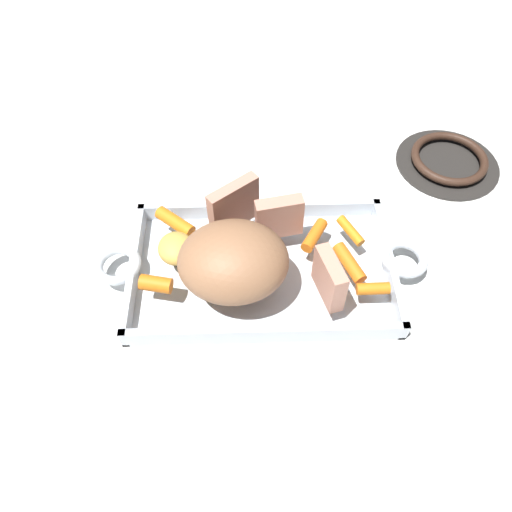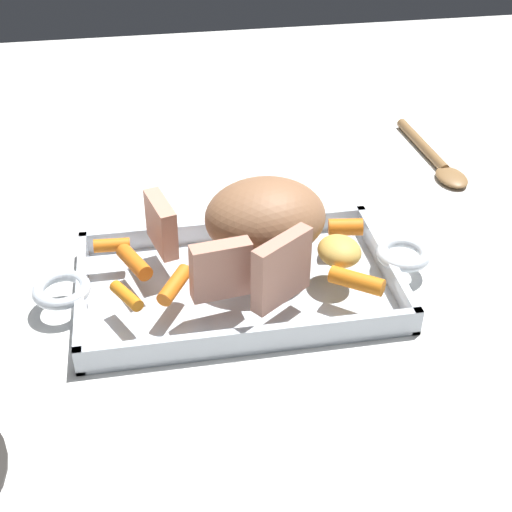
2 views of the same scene
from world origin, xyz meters
name	(u,v)px [view 1 (image 1 of 2)]	position (x,y,z in m)	size (l,w,h in m)	color
ground_plane	(262,273)	(0.00, 0.00, 0.00)	(1.96, 1.96, 0.00)	white
roasting_dish	(262,269)	(0.00, 0.00, 0.01)	(0.48, 0.23, 0.04)	silver
pork_roast	(233,261)	(-0.04, -0.03, 0.08)	(0.15, 0.12, 0.09)	#966746
roast_slice_thin	(279,217)	(0.03, 0.05, 0.07)	(0.02, 0.07, 0.07)	tan
roast_slice_thick	(329,278)	(0.08, -0.06, 0.07)	(0.02, 0.07, 0.07)	tan
roast_slice_outer	(234,206)	(-0.04, 0.07, 0.08)	(0.02, 0.08, 0.08)	tan
baby_carrot_center_left	(175,222)	(-0.13, 0.06, 0.05)	(0.02, 0.02, 0.06)	orange
baby_carrot_southeast	(350,231)	(0.13, 0.04, 0.04)	(0.01, 0.01, 0.05)	orange
baby_carrot_northeast	(373,289)	(0.15, -0.06, 0.04)	(0.02, 0.02, 0.04)	orange
baby_carrot_southwest	(314,235)	(0.08, 0.03, 0.05)	(0.02, 0.02, 0.06)	orange
baby_carrot_long	(156,284)	(-0.14, -0.04, 0.05)	(0.02, 0.02, 0.04)	orange
baby_carrot_northwest	(349,263)	(0.12, -0.02, 0.05)	(0.02, 0.02, 0.06)	orange
potato_halved	(176,248)	(-0.12, 0.01, 0.05)	(0.06, 0.05, 0.03)	gold
stove_burner_rear	(448,161)	(0.33, 0.22, 0.01)	(0.18, 0.18, 0.02)	#282623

